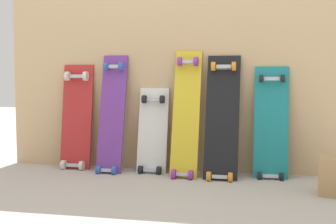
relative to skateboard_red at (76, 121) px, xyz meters
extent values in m
plane|color=#B2AAA0|center=(0.71, 0.03, -0.36)|extent=(12.00, 12.00, 0.00)
cube|color=tan|center=(0.71, 0.10, 0.50)|extent=(2.51, 0.04, 1.71)
cube|color=#B22626|center=(0.00, 0.01, 0.00)|extent=(0.23, 0.14, 0.84)
cube|color=#B7B7BF|center=(0.00, -0.07, -0.33)|extent=(0.11, 0.04, 0.03)
cube|color=#B7B7BF|center=(0.00, 0.03, 0.33)|extent=(0.11, 0.04, 0.03)
cylinder|color=beige|center=(-0.07, -0.08, -0.32)|extent=(0.03, 0.07, 0.07)
cylinder|color=beige|center=(0.07, -0.08, -0.32)|extent=(0.03, 0.07, 0.07)
cylinder|color=beige|center=(-0.07, 0.01, 0.33)|extent=(0.03, 0.07, 0.07)
cylinder|color=beige|center=(0.07, 0.01, 0.33)|extent=(0.03, 0.07, 0.07)
cube|color=#6B338C|center=(0.29, -0.04, 0.03)|extent=(0.19, 0.23, 0.91)
cube|color=#B7B7BF|center=(0.29, -0.15, -0.33)|extent=(0.08, 0.04, 0.03)
cube|color=#B7B7BF|center=(0.29, 0.02, 0.40)|extent=(0.08, 0.04, 0.03)
cylinder|color=#3359B2|center=(0.24, -0.17, -0.33)|extent=(0.03, 0.06, 0.06)
cylinder|color=#3359B2|center=(0.35, -0.17, -0.33)|extent=(0.03, 0.06, 0.06)
cylinder|color=#3359B2|center=(0.24, 0.01, 0.41)|extent=(0.03, 0.06, 0.06)
cylinder|color=#3359B2|center=(0.35, 0.01, 0.41)|extent=(0.03, 0.06, 0.06)
cube|color=silver|center=(0.59, -0.01, -0.09)|extent=(0.22, 0.16, 0.67)
cube|color=#B7B7BF|center=(0.59, -0.08, -0.33)|extent=(0.10, 0.04, 0.03)
cube|color=#B7B7BF|center=(0.59, 0.02, 0.16)|extent=(0.10, 0.04, 0.03)
cylinder|color=black|center=(0.52, -0.10, -0.33)|extent=(0.03, 0.06, 0.06)
cylinder|color=black|center=(0.66, -0.10, -0.33)|extent=(0.03, 0.06, 0.06)
cylinder|color=black|center=(0.52, 0.01, 0.17)|extent=(0.03, 0.06, 0.06)
cylinder|color=black|center=(0.66, 0.01, 0.17)|extent=(0.03, 0.06, 0.06)
cube|color=gold|center=(0.84, -0.06, 0.04)|extent=(0.19, 0.28, 0.94)
cube|color=#B7B7BF|center=(0.84, -0.20, -0.33)|extent=(0.08, 0.04, 0.03)
cube|color=#B7B7BF|center=(0.84, 0.02, 0.43)|extent=(0.08, 0.04, 0.03)
cylinder|color=purple|center=(0.79, -0.21, -0.33)|extent=(0.03, 0.06, 0.06)
cylinder|color=purple|center=(0.90, -0.21, -0.33)|extent=(0.03, 0.06, 0.06)
cylinder|color=purple|center=(0.79, 0.00, 0.44)|extent=(0.03, 0.06, 0.06)
cylinder|color=purple|center=(0.90, 0.00, 0.44)|extent=(0.03, 0.06, 0.06)
cube|color=black|center=(1.10, -0.07, 0.02)|extent=(0.23, 0.30, 0.90)
cube|color=#B7B7BF|center=(1.10, -0.21, -0.33)|extent=(0.10, 0.04, 0.03)
cube|color=#B7B7BF|center=(1.10, 0.02, 0.40)|extent=(0.10, 0.04, 0.03)
cylinder|color=orange|center=(1.02, -0.23, -0.33)|extent=(0.03, 0.06, 0.06)
cylinder|color=orange|center=(1.17, -0.23, -0.33)|extent=(0.03, 0.06, 0.06)
cylinder|color=orange|center=(1.02, 0.00, 0.40)|extent=(0.03, 0.06, 0.06)
cylinder|color=orange|center=(1.17, 0.00, 0.40)|extent=(0.03, 0.06, 0.06)
cube|color=#197A7F|center=(1.42, -0.01, -0.02)|extent=(0.23, 0.17, 0.83)
cube|color=#B7B7BF|center=(1.42, -0.10, -0.34)|extent=(0.10, 0.04, 0.03)
cube|color=#B7B7BF|center=(1.42, 0.03, 0.31)|extent=(0.10, 0.04, 0.03)
cylinder|color=black|center=(1.35, -0.11, -0.33)|extent=(0.03, 0.05, 0.05)
cylinder|color=black|center=(1.50, -0.11, -0.33)|extent=(0.03, 0.05, 0.05)
cylinder|color=black|center=(1.35, 0.01, 0.32)|extent=(0.03, 0.05, 0.05)
cylinder|color=black|center=(1.50, 0.01, 0.32)|extent=(0.03, 0.05, 0.05)
camera|label=1|loc=(1.36, -3.13, 0.33)|focal=47.94mm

